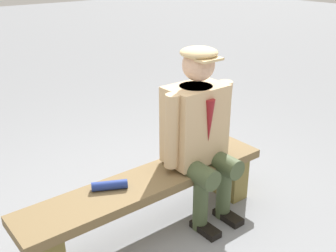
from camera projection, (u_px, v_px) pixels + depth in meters
ground_plane at (150, 229)px, 2.96m from camera, size 30.00×30.00×0.00m
bench at (150, 194)px, 2.84m from camera, size 1.90×0.37×0.43m
seated_man at (199, 129)px, 2.88m from camera, size 0.60×0.54×1.29m
rolled_magazine at (110, 185)px, 2.65m from camera, size 0.24×0.16×0.06m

